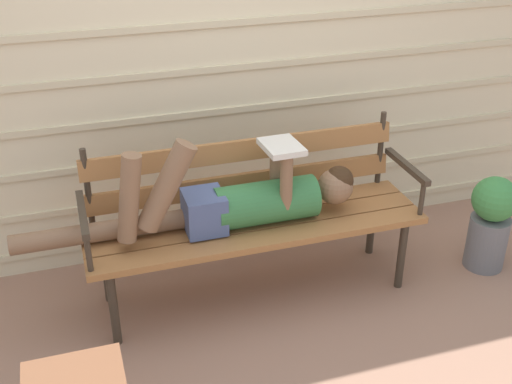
% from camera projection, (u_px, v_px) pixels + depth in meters
% --- Properties ---
extents(ground_plane, '(12.00, 12.00, 0.00)m').
position_uv_depth(ground_plane, '(265.00, 310.00, 3.45)').
color(ground_plane, '#936B56').
extents(house_siding, '(4.49, 0.08, 2.22)m').
position_uv_depth(house_siding, '(223.00, 67.00, 3.57)').
color(house_siding, beige).
rests_on(house_siding, ground).
extents(park_bench, '(1.77, 0.48, 0.88)m').
position_uv_depth(park_bench, '(252.00, 209.00, 3.41)').
color(park_bench, '#9E6638').
rests_on(park_bench, ground).
extents(reclining_person, '(1.75, 0.26, 0.54)m').
position_uv_depth(reclining_person, '(235.00, 201.00, 3.27)').
color(reclining_person, '#33703D').
extents(potted_plant, '(0.26, 0.26, 0.57)m').
position_uv_depth(potted_plant, '(491.00, 221.00, 3.68)').
color(potted_plant, slate).
rests_on(potted_plant, ground).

